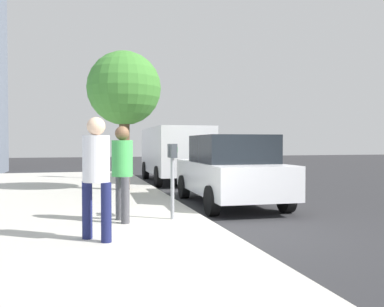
% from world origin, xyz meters
% --- Properties ---
extents(ground_plane, '(80.00, 80.00, 0.00)m').
position_xyz_m(ground_plane, '(0.00, 0.00, 0.00)').
color(ground_plane, '#2B2B2D').
rests_on(ground_plane, ground).
extents(sidewalk_slab, '(28.00, 6.00, 0.15)m').
position_xyz_m(sidewalk_slab, '(0.00, 3.00, 0.07)').
color(sidewalk_slab, '#B7B2A8').
rests_on(sidewalk_slab, ground_plane).
extents(parking_meter, '(0.36, 0.12, 1.41)m').
position_xyz_m(parking_meter, '(0.70, 0.65, 1.17)').
color(parking_meter, gray).
rests_on(parking_meter, sidewalk_slab).
extents(pedestrian_at_meter, '(0.52, 0.38, 1.73)m').
position_xyz_m(pedestrian_at_meter, '(0.71, 1.58, 1.16)').
color(pedestrian_at_meter, '#47474C').
rests_on(pedestrian_at_meter, sidewalk_slab).
extents(pedestrian_bystander, '(0.44, 0.41, 1.80)m').
position_xyz_m(pedestrian_bystander, '(-0.63, 2.09, 1.22)').
color(pedestrian_bystander, '#191E4C').
rests_on(pedestrian_bystander, sidewalk_slab).
extents(parked_sedan_near, '(4.46, 2.09, 1.77)m').
position_xyz_m(parked_sedan_near, '(2.95, -1.35, 0.89)').
color(parked_sedan_near, silver).
rests_on(parked_sedan_near, ground_plane).
extents(parked_van_far, '(5.24, 2.21, 2.18)m').
position_xyz_m(parked_van_far, '(9.21, -1.35, 1.26)').
color(parked_van_far, silver).
rests_on(parked_van_far, ground_plane).
extents(street_tree, '(2.24, 2.24, 4.21)m').
position_xyz_m(street_tree, '(5.78, 1.01, 3.20)').
color(street_tree, brown).
rests_on(street_tree, sidewalk_slab).
extents(traffic_signal, '(0.24, 0.44, 3.60)m').
position_xyz_m(traffic_signal, '(9.50, 0.60, 2.58)').
color(traffic_signal, black).
rests_on(traffic_signal, sidewalk_slab).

